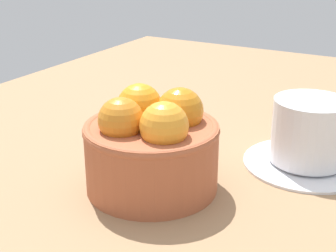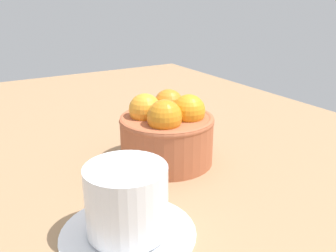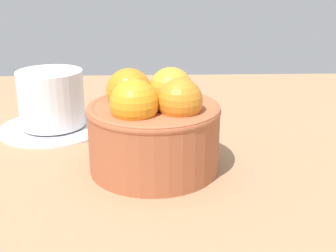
% 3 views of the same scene
% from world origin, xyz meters
% --- Properties ---
extents(ground_plane, '(1.38, 0.86, 0.04)m').
position_xyz_m(ground_plane, '(0.00, 0.00, -0.02)').
color(ground_plane, '#997551').
extents(terracotta_bowl, '(0.14, 0.14, 0.10)m').
position_xyz_m(terracotta_bowl, '(0.00, -0.00, 0.05)').
color(terracotta_bowl, '#AD5938').
rests_on(terracotta_bowl, ground_plane).
extents(coffee_cup, '(0.14, 0.14, 0.08)m').
position_xyz_m(coffee_cup, '(0.13, -0.13, 0.03)').
color(coffee_cup, white).
rests_on(coffee_cup, ground_plane).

